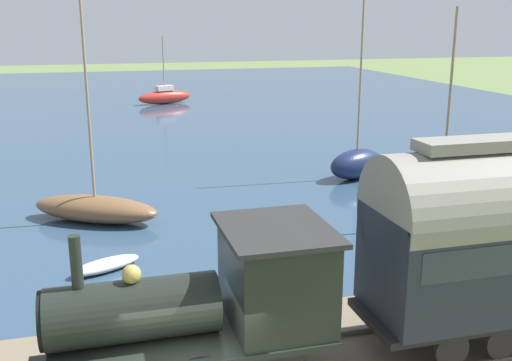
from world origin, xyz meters
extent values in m
cube|color=#2D4760|center=(43.78, 0.00, 0.00)|extent=(80.00, 80.00, 0.01)
cube|color=#4C4742|center=(1.65, 0.00, 0.59)|extent=(0.07, 54.88, 0.12)
cylinder|color=black|center=(1.65, -1.52, 1.19)|extent=(0.12, 1.09, 1.09)
cylinder|color=black|center=(1.65, -0.08, 1.19)|extent=(0.12, 1.09, 1.09)
cylinder|color=black|center=(1.65, 1.37, 1.19)|extent=(0.12, 1.09, 1.09)
cube|color=black|center=(0.71, -0.08, 1.63)|extent=(2.39, 5.26, 0.12)
cylinder|color=black|center=(0.71, 0.97, 2.27)|extent=(1.16, 3.15, 1.16)
cylinder|color=black|center=(0.71, 2.59, 2.27)|extent=(1.10, 0.08, 1.10)
cylinder|color=black|center=(0.71, 1.92, 3.34)|extent=(0.21, 0.21, 0.98)
sphere|color=tan|center=(0.71, 0.97, 3.00)|extent=(0.36, 0.36, 0.36)
cube|color=black|center=(0.71, -1.79, 2.62)|extent=(2.29, 1.84, 1.86)
cube|color=#282828|center=(0.71, -1.79, 3.61)|extent=(2.49, 2.08, 0.10)
cylinder|color=black|center=(-0.24, -6.41, 1.03)|extent=(0.12, 0.76, 0.76)
cylinder|color=black|center=(1.65, -6.41, 1.03)|extent=(0.12, 0.76, 0.76)
cylinder|color=black|center=(-0.24, -5.23, 1.03)|extent=(0.12, 0.76, 0.76)
cylinder|color=black|center=(1.65, -5.23, 1.03)|extent=(0.12, 0.76, 0.76)
ellipsoid|color=#192347|center=(16.30, -10.68, 0.73)|extent=(2.61, 3.57, 1.44)
cylinder|color=#9E8460|center=(16.30, -10.68, 5.46)|extent=(0.10, 0.10, 8.02)
ellipsoid|color=#B72D23|center=(45.66, -4.90, 0.61)|extent=(2.89, 5.31, 1.21)
cylinder|color=#9E8460|center=(45.66, -4.90, 3.66)|extent=(0.10, 0.10, 4.89)
cube|color=silver|center=(45.66, -4.90, 1.44)|extent=(1.22, 1.72, 0.45)
ellipsoid|color=brown|center=(12.99, 1.64, 0.51)|extent=(4.00, 5.24, 0.99)
cylinder|color=#9E8460|center=(12.99, 1.64, 5.04)|extent=(0.10, 0.10, 8.08)
ellipsoid|color=gray|center=(8.98, -10.73, 0.54)|extent=(2.96, 4.12, 1.07)
cylinder|color=#9E8460|center=(8.98, -10.73, 4.51)|extent=(0.10, 0.10, 6.85)
cube|color=silver|center=(8.98, -10.73, 1.30)|extent=(1.28, 1.42, 0.45)
ellipsoid|color=beige|center=(8.09, 1.42, 0.19)|extent=(1.64, 2.37, 0.36)
camera|label=1|loc=(-9.63, 1.42, 7.49)|focal=42.00mm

